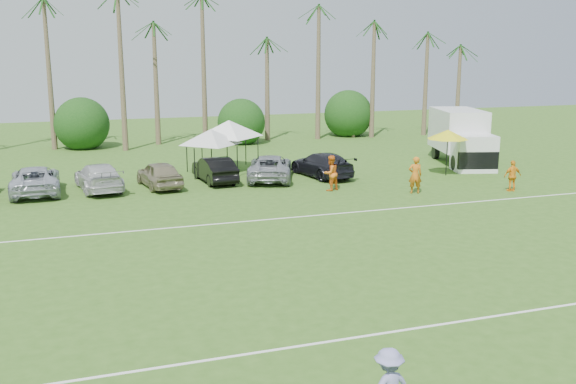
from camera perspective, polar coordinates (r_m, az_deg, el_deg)
name	(u,v)px	position (r m, az deg, el deg)	size (l,w,h in m)	color
ground	(404,372)	(15.36, 10.27, -15.49)	(120.00, 120.00, 0.00)	#355E1C
field_lines	(290,264)	(22.10, 0.17, -6.44)	(80.00, 12.10, 0.01)	white
palm_tree_3	(44,9)	(49.90, -20.84, 14.93)	(2.40, 2.40, 11.90)	brown
palm_tree_4	(105,47)	(49.88, -15.92, 12.28)	(2.40, 2.40, 8.90)	brown
palm_tree_5	(160,35)	(50.27, -11.30, 13.50)	(2.40, 2.40, 9.90)	brown
palm_tree_6	(212,24)	(51.00, -6.74, 14.59)	(2.40, 2.40, 10.90)	brown
palm_tree_7	(262,14)	(52.03, -2.29, 15.55)	(2.40, 2.40, 11.90)	brown
palm_tree_8	(321,48)	(53.59, 3.00, 12.69)	(2.40, 2.40, 8.90)	brown
palm_tree_9	(377,37)	(55.64, 7.93, 13.48)	(2.40, 2.40, 9.90)	brown
palm_tree_10	(430,27)	(58.07, 12.51, 14.10)	(2.40, 2.40, 10.90)	brown
palm_tree_11	(471,18)	(60.25, 15.92, 14.67)	(2.40, 2.40, 11.90)	brown
bush_tree_1	(82,124)	(51.08, -17.85, 5.75)	(4.00, 4.00, 4.00)	brown
bush_tree_2	(236,119)	(52.65, -4.62, 6.48)	(4.00, 4.00, 4.00)	brown
bush_tree_3	(349,115)	(55.93, 5.43, 6.81)	(4.00, 4.00, 4.00)	brown
sideline_player_a	(415,175)	(33.51, 11.24, 1.49)	(0.70, 0.46, 1.92)	#CB6816
sideline_player_b	(331,173)	(33.62, 3.81, 1.69)	(0.90, 0.70, 1.86)	orange
sideline_player_c	(513,176)	(35.36, 19.33, 1.36)	(0.96, 0.40, 1.64)	orange
box_truck	(462,136)	(43.01, 15.17, 4.86)	(4.25, 7.15, 3.46)	white
canopy_tent_left	(211,129)	(38.07, -6.88, 5.57)	(3.89, 3.89, 3.15)	black
canopy_tent_right	(229,120)	(39.54, -5.29, 6.37)	(4.40, 4.40, 3.57)	black
market_umbrella	(448,134)	(38.64, 14.03, 4.99)	(2.43, 2.43, 2.71)	black
parked_car_2	(35,180)	(35.34, -21.56, 1.00)	(2.36, 5.11, 1.42)	#A5AAB5
parked_car_3	(99,177)	(35.11, -16.48, 1.30)	(1.99, 4.90, 1.42)	silver
parked_car_4	(159,174)	(35.11, -11.36, 1.56)	(1.68, 4.17, 1.42)	gray
parked_car_5	(215,169)	(36.09, -6.54, 2.01)	(1.50, 4.31, 1.42)	black
parked_car_6	(270,167)	(36.49, -1.61, 2.20)	(2.36, 5.11, 1.42)	gray
parked_car_7	(322,165)	(37.45, 3.00, 2.45)	(1.99, 4.90, 1.42)	black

